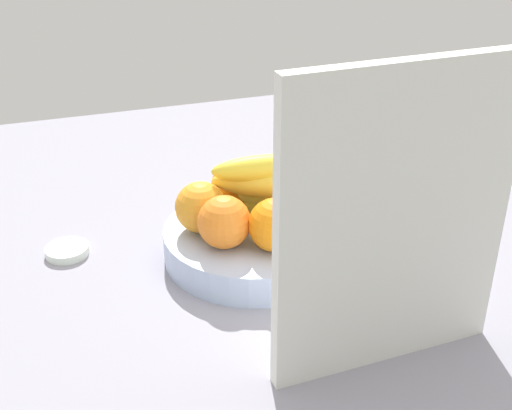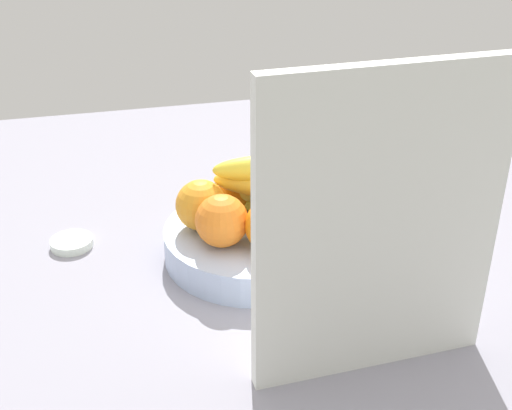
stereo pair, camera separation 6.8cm
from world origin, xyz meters
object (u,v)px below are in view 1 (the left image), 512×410
(orange_front_right, at_px, (275,225))
(banana_bunch, at_px, (269,189))
(orange_back_left, at_px, (274,190))
(jar_lid, at_px, (67,251))
(orange_top_stack, at_px, (201,207))
(fruit_bowl, at_px, (256,243))
(orange_center, at_px, (313,207))
(orange_back_right, at_px, (235,185))
(orange_front_left, at_px, (224,222))
(cutting_board, at_px, (396,224))

(orange_front_right, relative_size, banana_bunch, 0.42)
(orange_front_right, relative_size, orange_back_left, 1.00)
(jar_lid, bearing_deg, orange_top_stack, 158.79)
(fruit_bowl, bearing_deg, jar_lid, -20.30)
(orange_back_left, relative_size, banana_bunch, 0.42)
(orange_center, distance_m, orange_back_right, 0.13)
(orange_center, bearing_deg, fruit_bowl, -20.52)
(orange_back_left, height_order, banana_bunch, banana_bunch)
(fruit_bowl, bearing_deg, orange_center, 159.48)
(orange_front_left, relative_size, orange_center, 1.00)
(orange_front_right, xyz_separation_m, jar_lid, (0.27, -0.16, -0.08))
(orange_front_left, bearing_deg, banana_bunch, -150.03)
(jar_lid, bearing_deg, orange_front_left, 148.80)
(orange_back_right, xyz_separation_m, jar_lid, (0.26, -0.02, -0.08))
(orange_center, distance_m, orange_top_stack, 0.16)
(orange_center, bearing_deg, orange_back_right, -51.33)
(orange_front_left, xyz_separation_m, orange_back_left, (-0.10, -0.07, 0.00))
(fruit_bowl, xyz_separation_m, orange_back_left, (-0.04, -0.04, 0.06))
(fruit_bowl, height_order, orange_front_left, orange_front_left)
(cutting_board, bearing_deg, banana_bunch, -83.29)
(orange_back_right, bearing_deg, cutting_board, 102.88)
(orange_top_stack, distance_m, jar_lid, 0.22)
(orange_front_left, distance_m, banana_bunch, 0.10)
(fruit_bowl, height_order, banana_bunch, banana_bunch)
(orange_center, relative_size, jar_lid, 1.16)
(orange_center, bearing_deg, orange_top_stack, -19.26)
(orange_front_left, distance_m, orange_center, 0.13)
(fruit_bowl, distance_m, cutting_board, 0.31)
(orange_back_left, bearing_deg, banana_bunch, 53.53)
(fruit_bowl, relative_size, orange_front_left, 3.61)
(orange_front_left, height_order, jar_lid, orange_front_left)
(fruit_bowl, xyz_separation_m, orange_top_stack, (0.08, -0.02, 0.06))
(orange_top_stack, distance_m, banana_bunch, 0.10)
(fruit_bowl, relative_size, orange_top_stack, 3.61)
(cutting_board, bearing_deg, orange_front_right, -74.74)
(fruit_bowl, bearing_deg, orange_back_right, -84.73)
(fruit_bowl, bearing_deg, banana_bunch, -144.30)
(orange_center, distance_m, orange_back_left, 0.08)
(orange_back_left, xyz_separation_m, cutting_board, (-0.03, 0.30, 0.10))
(orange_center, bearing_deg, jar_lid, -20.35)
(banana_bunch, xyz_separation_m, jar_lid, (0.29, -0.08, -0.09))
(orange_front_left, height_order, orange_center, same)
(orange_front_left, xyz_separation_m, banana_bunch, (-0.08, -0.05, 0.02))
(orange_front_left, distance_m, cutting_board, 0.28)
(banana_bunch, height_order, jar_lid, banana_bunch)
(fruit_bowl, bearing_deg, orange_front_left, 26.98)
(orange_front_right, height_order, orange_back_right, same)
(orange_front_right, distance_m, jar_lid, 0.32)
(orange_center, xyz_separation_m, orange_back_left, (0.03, -0.07, 0.00))
(orange_back_right, bearing_deg, orange_center, 128.67)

